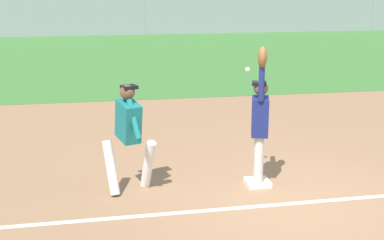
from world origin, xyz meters
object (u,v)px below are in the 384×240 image
object	(u,v)px
first_base	(258,182)
parked_car_white	(46,19)
parked_car_silver	(332,16)
runner	(129,131)
parked_car_red	(235,17)
baseball	(248,70)
parked_car_tan	(141,18)
fielder	(260,118)

from	to	relation	value
first_base	parked_car_white	distance (m)	27.80
first_base	parked_car_silver	world-z (taller)	parked_car_silver
first_base	parked_car_white	bearing A→B (deg)	101.70
runner	parked_car_red	xyz separation A→B (m)	(8.56, 27.02, -0.32)
baseball	parked_car_red	bearing A→B (deg)	76.10
baseball	parked_car_tan	bearing A→B (deg)	89.03
fielder	parked_car_red	xyz separation A→B (m)	(6.50, 27.10, -0.45)
first_base	parked_car_red	xyz separation A→B (m)	(6.50, 27.10, 0.63)
fielder	parked_car_red	size ratio (longest dim) A/B	0.52
first_base	fielder	xyz separation A→B (m)	(0.01, 0.00, 1.08)
fielder	baseball	distance (m)	0.81
parked_car_white	parked_car_tan	distance (m)	5.96
parked_car_red	parked_car_silver	distance (m)	6.73
fielder	baseball	bearing A→B (deg)	-51.45
runner	fielder	bearing A→B (deg)	-21.86
parked_car_white	parked_car_tan	xyz separation A→B (m)	(5.96, -0.04, 0.00)
fielder	parked_car_white	bearing A→B (deg)	-62.51
baseball	parked_car_white	size ratio (longest dim) A/B	0.02
runner	parked_car_red	world-z (taller)	runner
baseball	parked_car_white	distance (m)	27.48
parked_car_white	parked_car_red	distance (m)	12.14
first_base	baseball	bearing A→B (deg)	111.72
first_base	parked_car_tan	size ratio (longest dim) A/B	0.08
runner	parked_car_silver	distance (m)	30.85
parked_car_tan	parked_car_red	bearing A→B (deg)	-7.19
first_base	baseball	size ratio (longest dim) A/B	5.14
first_base	runner	distance (m)	2.27
first_base	parked_car_tan	distance (m)	27.18
parked_car_white	parked_car_silver	size ratio (longest dim) A/B	1.00
runner	parked_car_silver	bearing A→B (deg)	40.45
parked_car_white	parked_car_silver	world-z (taller)	same
parked_car_white	baseball	bearing A→B (deg)	-80.75
baseball	parked_car_silver	size ratio (longest dim) A/B	0.02
first_base	runner	world-z (taller)	runner
parked_car_white	first_base	bearing A→B (deg)	-80.63
runner	parked_car_white	xyz separation A→B (m)	(-3.58, 27.14, -0.32)
runner	parked_car_tan	world-z (taller)	runner
parked_car_tan	parked_car_silver	size ratio (longest dim) A/B	1.02
fielder	parked_car_silver	size ratio (longest dim) A/B	0.51
runner	baseball	bearing A→B (deg)	-12.60
fielder	runner	distance (m)	2.07
fielder	parked_car_red	world-z (taller)	fielder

